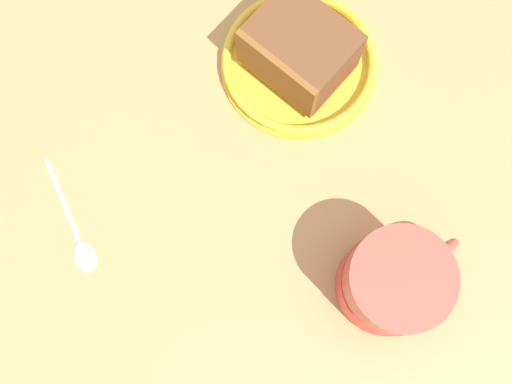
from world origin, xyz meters
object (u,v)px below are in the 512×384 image
Objects in this scene: small_plate at (299,62)px; cake_slice at (299,50)px; teaspoon at (77,238)px; tea_mug at (392,283)px.

cake_slice is (0.05, -0.27, 3.02)cm from small_plate.
cake_slice is at bearing 90.30° from teaspoon.
tea_mug is 0.93× the size of teaspoon.
teaspoon is at bearing -89.70° from cake_slice.
cake_slice is 26.52cm from teaspoon.
small_plate reaches higher than teaspoon.
small_plate is 3.03cm from cake_slice.
small_plate is at bearing 90.40° from teaspoon.
cake_slice is at bearing -80.17° from small_plate.
tea_mug is at bearing 41.65° from teaspoon.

